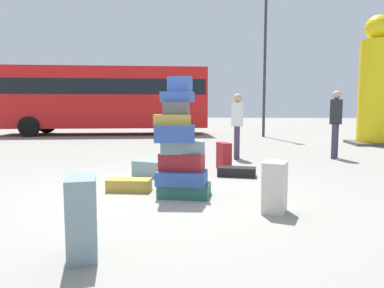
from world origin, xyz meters
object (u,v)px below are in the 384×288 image
object	(u,v)px
suitcase_maroon_left_side	(224,156)
person_bearded_onlooker	(336,118)
suitcase_slate_behind_tower	(82,217)
suitcase_cream_foreground_near	(275,187)
suitcase_tan_white_trunk	(129,185)
parked_bus	(105,96)
lamp_post	(265,35)
suitcase_black_foreground_far	(237,172)
person_tourist_with_camera	(237,120)
yellow_dummy_statue	(375,88)
suitcase_tower	(180,152)
suitcase_slate_upright_blue	(150,168)

from	to	relation	value
suitcase_maroon_left_side	person_bearded_onlooker	xyz separation A→B (m)	(2.80, 1.94, 0.75)
suitcase_slate_behind_tower	suitcase_cream_foreground_near	xyz separation A→B (m)	(1.83, 1.54, -0.04)
suitcase_tan_white_trunk	parked_bus	world-z (taller)	parked_bus
suitcase_slate_behind_tower	lamp_post	bearing A→B (deg)	57.59
lamp_post	suitcase_tan_white_trunk	bearing A→B (deg)	-105.85
lamp_post	suitcase_black_foreground_far	bearing A→B (deg)	-98.21
suitcase_tan_white_trunk	person_tourist_with_camera	world-z (taller)	person_tourist_with_camera
suitcase_cream_foreground_near	yellow_dummy_statue	bearing A→B (deg)	80.64
suitcase_maroon_left_side	person_tourist_with_camera	world-z (taller)	person_tourist_with_camera
parked_bus	lamp_post	bearing A→B (deg)	-16.31
suitcase_slate_behind_tower	person_bearded_onlooker	size ratio (longest dim) A/B	0.41
person_tourist_with_camera	lamp_post	size ratio (longest dim) A/B	0.24
suitcase_tower	person_bearded_onlooker	size ratio (longest dim) A/B	1.02
person_bearded_onlooker	person_tourist_with_camera	bearing A→B (deg)	-53.97
suitcase_slate_behind_tower	yellow_dummy_statue	size ratio (longest dim) A/B	0.16
suitcase_slate_behind_tower	yellow_dummy_statue	distance (m)	12.13
suitcase_tan_white_trunk	lamp_post	xyz separation A→B (m)	(3.05, 10.76, 4.31)
suitcase_tan_white_trunk	suitcase_cream_foreground_near	size ratio (longest dim) A/B	1.05
suitcase_black_foreground_far	suitcase_cream_foreground_near	size ratio (longest dim) A/B	1.10
suitcase_slate_behind_tower	person_tourist_with_camera	xyz separation A→B (m)	(1.45, 6.21, 0.63)
person_tourist_with_camera	parked_bus	bearing A→B (deg)	-133.36
suitcase_tower	suitcase_black_foreground_far	world-z (taller)	suitcase_tower
suitcase_black_foreground_far	suitcase_tower	bearing A→B (deg)	-111.31
person_bearded_onlooker	lamp_post	distance (m)	7.59
person_bearded_onlooker	lamp_post	xyz separation A→B (m)	(-1.19, 6.69, 3.37)
suitcase_slate_behind_tower	suitcase_maroon_left_side	world-z (taller)	suitcase_slate_behind_tower
suitcase_black_foreground_far	suitcase_tan_white_trunk	bearing A→B (deg)	-134.29
person_tourist_with_camera	yellow_dummy_statue	distance (m)	6.37
suitcase_cream_foreground_near	suitcase_maroon_left_side	bearing A→B (deg)	120.22
suitcase_tan_white_trunk	parked_bus	size ratio (longest dim) A/B	0.07
suitcase_slate_behind_tower	suitcase_cream_foreground_near	bearing A→B (deg)	19.49
yellow_dummy_statue	lamp_post	size ratio (longest dim) A/B	0.65
suitcase_black_foreground_far	yellow_dummy_statue	size ratio (longest dim) A/B	0.16
suitcase_black_foreground_far	suitcase_tan_white_trunk	xyz separation A→B (m)	(-1.70, -1.38, 0.01)
suitcase_slate_upright_blue	parked_bus	xyz separation A→B (m)	(-4.49, 10.18, 1.68)
suitcase_tower	suitcase_cream_foreground_near	world-z (taller)	suitcase_tower
suitcase_maroon_left_side	yellow_dummy_statue	bearing A→B (deg)	24.46
lamp_post	suitcase_tower	bearing A→B (deg)	-101.37
person_bearded_onlooker	suitcase_tan_white_trunk	bearing A→B (deg)	-17.85
yellow_dummy_statue	suitcase_slate_behind_tower	bearing A→B (deg)	-121.46
person_tourist_with_camera	yellow_dummy_statue	xyz separation A→B (m)	(4.82, 4.04, 1.00)
yellow_dummy_statue	suitcase_slate_upright_blue	bearing A→B (deg)	-134.94
person_tourist_with_camera	parked_bus	xyz separation A→B (m)	(-6.18, 7.69, 0.85)
suitcase_slate_behind_tower	suitcase_slate_upright_blue	size ratio (longest dim) A/B	1.30
parked_bus	suitcase_slate_behind_tower	bearing A→B (deg)	-82.43
suitcase_slate_upright_blue	lamp_post	size ratio (longest dim) A/B	0.08
suitcase_slate_behind_tower	suitcase_slate_upright_blue	xyz separation A→B (m)	(-0.25, 3.72, -0.21)
suitcase_black_foreground_far	suitcase_cream_foreground_near	xyz separation A→B (m)	(0.42, -2.32, 0.23)
suitcase_black_foreground_far	suitcase_tan_white_trunk	world-z (taller)	suitcase_tan_white_trunk
person_tourist_with_camera	lamp_post	bearing A→B (deg)	177.29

